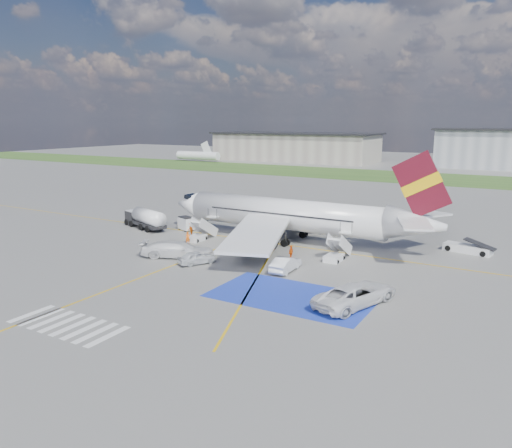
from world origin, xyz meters
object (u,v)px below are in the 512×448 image
object	(u,v)px
car_silver_b	(286,264)
van_white_a	(356,291)
fuel_tanker	(145,220)
belt_loader	(468,249)
gpu_cart	(186,224)
van_white_b	(178,247)
airliner	(295,215)
car_silver_a	(197,258)

from	to	relation	value
car_silver_b	van_white_a	bearing A→B (deg)	147.51
van_white_a	fuel_tanker	bearing A→B (deg)	-2.39
belt_loader	van_white_a	bearing A→B (deg)	-92.41
car_silver_b	gpu_cart	bearing A→B (deg)	-28.53
fuel_tanker	van_white_b	world-z (taller)	fuel_tanker
airliner	gpu_cart	world-z (taller)	airliner
car_silver_a	van_white_a	xyz separation A→B (m)	(18.63, -2.95, 0.52)
van_white_a	van_white_b	world-z (taller)	van_white_a
belt_loader	van_white_b	bearing A→B (deg)	-134.57
airliner	van_white_a	size ratio (longest dim) A/B	5.65
airliner	van_white_b	size ratio (longest dim) A/B	5.95
fuel_tanker	car_silver_b	xyz separation A→B (m)	(26.30, -8.14, -0.43)
airliner	belt_loader	distance (m)	20.53
belt_loader	van_white_b	size ratio (longest dim) A/B	0.94
belt_loader	car_silver_a	size ratio (longest dim) A/B	1.42
airliner	belt_loader	bearing A→B (deg)	15.65
gpu_cart	van_white_b	world-z (taller)	van_white_b
van_white_a	van_white_b	distance (m)	22.40
fuel_tanker	belt_loader	distance (m)	42.19
car_silver_a	car_silver_b	distance (m)	9.65
fuel_tanker	van_white_a	bearing A→B (deg)	-1.55
gpu_cart	belt_loader	size ratio (longest dim) A/B	0.45
airliner	gpu_cart	distance (m)	16.28
fuel_tanker	van_white_b	xyz separation A→B (m)	(13.56, -9.52, 0.01)
fuel_tanker	van_white_b	size ratio (longest dim) A/B	1.39
car_silver_b	van_white_a	size ratio (longest dim) A/B	0.72
gpu_cart	belt_loader	bearing A→B (deg)	32.94
car_silver_a	van_white_a	size ratio (longest dim) A/B	0.63
fuel_tanker	car_silver_b	world-z (taller)	fuel_tanker
car_silver_a	van_white_b	world-z (taller)	van_white_b
fuel_tanker	car_silver_a	bearing A→B (deg)	-12.69
belt_loader	fuel_tanker	bearing A→B (deg)	-156.08
airliner	car_silver_a	bearing A→B (deg)	-108.29
airliner	van_white_b	bearing A→B (deg)	-121.69
car_silver_a	gpu_cart	bearing A→B (deg)	-20.29
gpu_cart	van_white_b	distance (m)	13.98
airliner	belt_loader	size ratio (longest dim) A/B	6.32
belt_loader	van_white_a	xyz separation A→B (m)	(-5.61, -22.58, 0.80)
airliner	van_white_b	xyz separation A→B (m)	(-8.09, -13.10, -2.18)
car_silver_b	van_white_a	xyz separation A→B (m)	(9.29, -5.39, 0.45)
airliner	fuel_tanker	distance (m)	22.05
belt_loader	van_white_a	distance (m)	23.28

